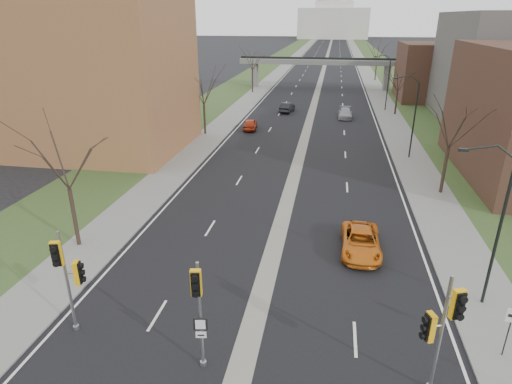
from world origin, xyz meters
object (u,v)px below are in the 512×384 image
(signal_pole_left, at_px, (68,270))
(car_left_far, at_px, (287,107))
(signal_pole_median, at_px, (198,300))
(car_right_near, at_px, (361,242))
(car_right_mid, at_px, (345,113))
(speed_limit_sign, at_px, (510,324))
(signal_pole_right, at_px, (442,322))
(car_left_near, at_px, (250,124))

(signal_pole_left, bearing_deg, car_left_far, 70.50)
(signal_pole_median, relative_size, car_right_near, 0.99)
(car_right_near, bearing_deg, car_right_mid, 90.71)
(speed_limit_sign, bearing_deg, signal_pole_median, -160.23)
(signal_pole_left, bearing_deg, car_right_near, 21.68)
(signal_pole_right, height_order, speed_limit_sign, signal_pole_right)
(signal_pole_right, relative_size, car_right_mid, 1.11)
(speed_limit_sign, bearing_deg, car_left_near, 122.14)
(signal_pole_median, relative_size, signal_pole_right, 0.95)
(signal_pole_median, distance_m, car_left_far, 55.40)
(car_left_near, bearing_deg, car_left_far, -113.01)
(speed_limit_sign, height_order, car_right_near, speed_limit_sign)
(signal_pole_right, relative_size, car_left_near, 1.27)
(speed_limit_sign, distance_m, car_left_far, 54.39)
(signal_pole_median, bearing_deg, car_left_far, 83.66)
(signal_pole_median, height_order, signal_pole_right, signal_pole_right)
(signal_pole_right, distance_m, speed_limit_sign, 4.94)
(car_left_near, height_order, car_right_near, car_left_near)
(signal_pole_left, distance_m, car_left_far, 54.20)
(signal_pole_median, xyz_separation_m, car_left_far, (-2.33, 55.28, -2.91))
(signal_pole_left, relative_size, signal_pole_median, 1.03)
(signal_pole_right, bearing_deg, car_left_near, 88.81)
(speed_limit_sign, xyz_separation_m, car_left_far, (-15.47, 52.14, -1.10))
(signal_pole_left, xyz_separation_m, speed_limit_sign, (19.80, 1.82, -1.69))
(signal_pole_left, xyz_separation_m, signal_pole_median, (6.65, -1.32, 0.13))
(signal_pole_right, height_order, car_left_far, signal_pole_right)
(speed_limit_sign, distance_m, car_right_near, 10.41)
(signal_pole_right, bearing_deg, signal_pole_median, 161.06)
(speed_limit_sign, height_order, car_right_mid, speed_limit_sign)
(signal_pole_median, relative_size, car_right_mid, 1.06)
(car_left_near, height_order, car_right_mid, car_left_near)
(car_right_near, xyz_separation_m, car_right_mid, (-0.40, 40.83, -0.02))
(car_right_near, bearing_deg, signal_pole_median, -121.74)
(car_right_mid, bearing_deg, car_left_near, -142.64)
(signal_pole_median, distance_m, signal_pole_right, 9.46)
(car_right_mid, bearing_deg, car_left_far, 163.59)
(car_left_near, bearing_deg, signal_pole_median, 91.66)
(car_right_near, bearing_deg, car_left_near, 113.25)
(signal_pole_left, bearing_deg, car_right_mid, 60.30)
(signal_pole_right, relative_size, car_left_far, 1.20)
(car_left_far, distance_m, car_right_mid, 9.60)
(signal_pole_right, bearing_deg, speed_limit_sign, 15.50)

